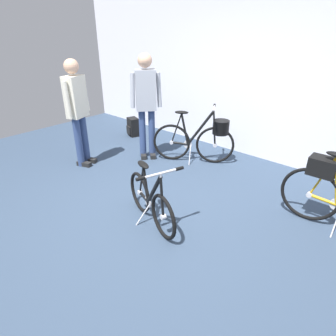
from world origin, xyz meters
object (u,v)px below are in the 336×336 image
Objects in this scene: backpack_on_floor at (133,127)px; folding_bike_foreground at (151,200)px; display_bike_right at (201,137)px; visitor_browsing at (146,100)px; visitor_near_wall at (77,107)px.

folding_bike_foreground is at bearing -38.28° from backpack_on_floor.
folding_bike_foreground is 2.77× the size of backpack_on_floor.
display_bike_right reaches higher than backpack_on_floor.
visitor_browsing is at bearing -152.92° from display_bike_right.
visitor_browsing is (-0.82, -0.42, 0.55)m from display_bike_right.
display_bike_right is 3.12× the size of backpack_on_floor.
folding_bike_foreground is 3.04m from backpack_on_floor.
visitor_browsing is at bearing 136.37° from folding_bike_foreground.
visitor_near_wall is (-1.96, 0.41, 0.65)m from folding_bike_foreground.
folding_bike_foreground is at bearing -71.89° from display_bike_right.
backpack_on_floor is at bearing 175.66° from display_bike_right.
visitor_browsing is at bearing -29.25° from backpack_on_floor.
folding_bike_foreground is 0.89× the size of display_bike_right.
folding_bike_foreground is 1.84m from display_bike_right.
visitor_near_wall is at bearing 168.25° from folding_bike_foreground.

